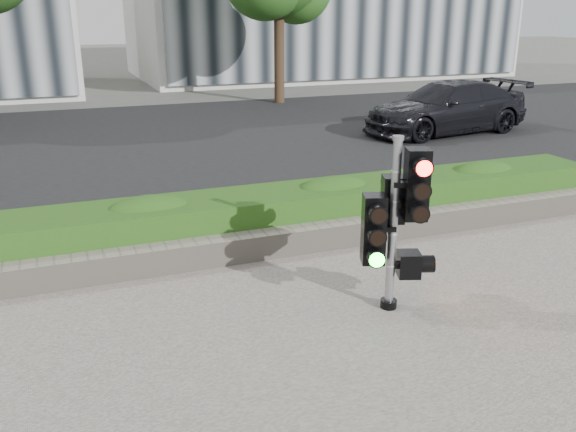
% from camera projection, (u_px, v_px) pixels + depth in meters
% --- Properties ---
extents(ground, '(120.00, 120.00, 0.00)m').
position_uv_depth(ground, '(307.00, 325.00, 6.45)').
color(ground, '#51514C').
rests_on(ground, ground).
extents(road, '(60.00, 13.00, 0.02)m').
position_uv_depth(road, '(151.00, 143.00, 15.28)').
color(road, black).
rests_on(road, ground).
extents(curb, '(60.00, 0.25, 0.12)m').
position_uv_depth(curb, '(226.00, 226.00, 9.21)').
color(curb, gray).
rests_on(curb, ground).
extents(stone_wall, '(12.00, 0.32, 0.34)m').
position_uv_depth(stone_wall, '(251.00, 246.00, 8.06)').
color(stone_wall, gray).
rests_on(stone_wall, sidewalk).
extents(hedge, '(12.00, 1.00, 0.68)m').
position_uv_depth(hedge, '(237.00, 219.00, 8.58)').
color(hedge, '#407E27').
rests_on(hedge, sidewalk).
extents(traffic_signal, '(0.71, 0.59, 1.93)m').
position_uv_depth(traffic_signal, '(396.00, 216.00, 6.46)').
color(traffic_signal, black).
rests_on(traffic_signal, sidewalk).
extents(car_dark, '(4.87, 2.41, 1.36)m').
position_uv_depth(car_dark, '(446.00, 107.00, 16.32)').
color(car_dark, black).
rests_on(car_dark, road).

